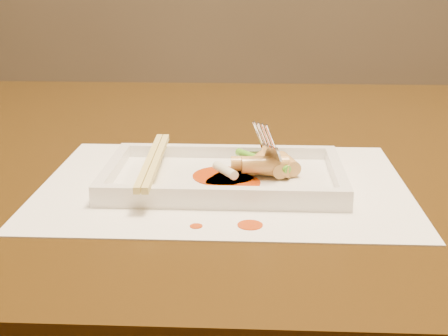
{
  "coord_description": "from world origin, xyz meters",
  "views": [
    {
      "loc": [
        0.06,
        -0.81,
        0.98
      ],
      "look_at": [
        0.02,
        -0.16,
        0.77
      ],
      "focal_mm": 50.0,
      "sensor_mm": 36.0,
      "label": 1
    }
  ],
  "objects_px": {
    "placemat": "(224,184)",
    "plate_base": "(224,180)",
    "table": "(213,213)",
    "fork": "(289,108)",
    "chopstick_a": "(150,160)"
  },
  "relations": [
    {
      "from": "placemat",
      "to": "plate_base",
      "type": "bearing_deg",
      "value": 0.0
    },
    {
      "from": "placemat",
      "to": "plate_base",
      "type": "distance_m",
      "value": 0.0
    },
    {
      "from": "table",
      "to": "fork",
      "type": "xyz_separation_m",
      "value": [
        0.09,
        -0.15,
        0.18
      ]
    },
    {
      "from": "plate_base",
      "to": "fork",
      "type": "relative_size",
      "value": 1.86
    },
    {
      "from": "table",
      "to": "plate_base",
      "type": "bearing_deg",
      "value": -81.65
    },
    {
      "from": "chopstick_a",
      "to": "fork",
      "type": "relative_size",
      "value": 1.39
    },
    {
      "from": "fork",
      "to": "table",
      "type": "bearing_deg",
      "value": 122.8
    },
    {
      "from": "table",
      "to": "placemat",
      "type": "height_order",
      "value": "placemat"
    },
    {
      "from": "table",
      "to": "plate_base",
      "type": "xyz_separation_m",
      "value": [
        0.02,
        -0.16,
        0.11
      ]
    },
    {
      "from": "placemat",
      "to": "plate_base",
      "type": "xyz_separation_m",
      "value": [
        0.0,
        0.0,
        0.0
      ]
    },
    {
      "from": "table",
      "to": "placemat",
      "type": "bearing_deg",
      "value": -81.65
    },
    {
      "from": "chopstick_a",
      "to": "fork",
      "type": "height_order",
      "value": "fork"
    },
    {
      "from": "plate_base",
      "to": "fork",
      "type": "distance_m",
      "value": 0.11
    },
    {
      "from": "table",
      "to": "chopstick_a",
      "type": "xyz_separation_m",
      "value": [
        -0.06,
        -0.16,
        0.13
      ]
    },
    {
      "from": "chopstick_a",
      "to": "fork",
      "type": "distance_m",
      "value": 0.16
    }
  ]
}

